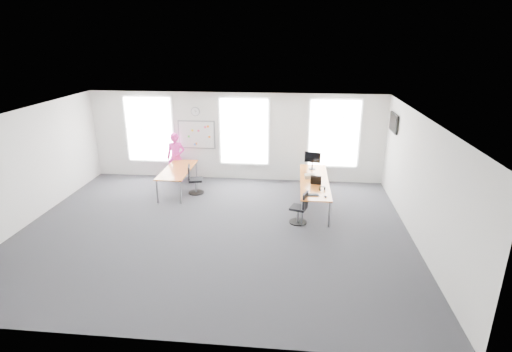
# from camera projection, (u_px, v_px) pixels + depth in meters

# --- Properties ---
(floor) EXTENTS (10.00, 10.00, 0.00)m
(floor) POSITION_uv_depth(u_px,v_px,m) (214.00, 230.00, 10.34)
(floor) COLOR #2C2D32
(floor) RESTS_ON ground
(ceiling) EXTENTS (10.00, 10.00, 0.00)m
(ceiling) POSITION_uv_depth(u_px,v_px,m) (209.00, 115.00, 9.35)
(ceiling) COLOR white
(ceiling) RESTS_ON ground
(wall_back) EXTENTS (10.00, 0.00, 10.00)m
(wall_back) POSITION_uv_depth(u_px,v_px,m) (236.00, 137.00, 13.60)
(wall_back) COLOR white
(wall_back) RESTS_ON ground
(wall_front) EXTENTS (10.00, 0.00, 10.00)m
(wall_front) POSITION_uv_depth(u_px,v_px,m) (158.00, 262.00, 6.09)
(wall_front) COLOR white
(wall_front) RESTS_ON ground
(wall_left) EXTENTS (0.00, 10.00, 10.00)m
(wall_left) POSITION_uv_depth(u_px,v_px,m) (22.00, 169.00, 10.31)
(wall_left) COLOR white
(wall_left) RESTS_ON ground
(wall_right) EXTENTS (0.00, 10.00, 10.00)m
(wall_right) POSITION_uv_depth(u_px,v_px,m) (421.00, 183.00, 9.37)
(wall_right) COLOR white
(wall_right) RESTS_ON ground
(window_left) EXTENTS (1.60, 0.06, 2.20)m
(window_left) POSITION_uv_depth(u_px,v_px,m) (150.00, 129.00, 13.79)
(window_left) COLOR silver
(window_left) RESTS_ON wall_back
(window_mid) EXTENTS (1.60, 0.06, 2.20)m
(window_mid) POSITION_uv_depth(u_px,v_px,m) (244.00, 132.00, 13.47)
(window_mid) COLOR silver
(window_mid) RESTS_ON wall_back
(window_right) EXTENTS (1.60, 0.06, 2.20)m
(window_right) POSITION_uv_depth(u_px,v_px,m) (334.00, 134.00, 13.19)
(window_right) COLOR silver
(window_right) RESTS_ON wall_back
(desk_right) EXTENTS (0.82, 3.09, 0.75)m
(desk_right) POSITION_uv_depth(u_px,v_px,m) (314.00, 182.00, 11.70)
(desk_right) COLOR orange
(desk_right) RESTS_ON ground
(desk_left) EXTENTS (0.84, 2.09, 0.76)m
(desk_left) POSITION_uv_depth(u_px,v_px,m) (178.00, 171.00, 12.66)
(desk_left) COLOR orange
(desk_left) RESTS_ON ground
(chair_right) EXTENTS (0.51, 0.51, 0.89)m
(chair_right) POSITION_uv_depth(u_px,v_px,m) (300.00, 209.00, 10.61)
(chair_right) COLOR black
(chair_right) RESTS_ON ground
(chair_left) EXTENTS (0.50, 0.50, 0.93)m
(chair_left) POSITION_uv_depth(u_px,v_px,m) (194.00, 181.00, 12.65)
(chair_left) COLOR black
(chair_left) RESTS_ON ground
(person) EXTENTS (0.67, 0.49, 1.68)m
(person) POSITION_uv_depth(u_px,v_px,m) (176.00, 157.00, 13.61)
(person) COLOR #E330A3
(person) RESTS_ON ground
(whiteboard) EXTENTS (1.20, 0.03, 0.90)m
(whiteboard) POSITION_uv_depth(u_px,v_px,m) (197.00, 135.00, 13.68)
(whiteboard) COLOR white
(whiteboard) RESTS_ON wall_back
(wall_clock) EXTENTS (0.30, 0.04, 0.30)m
(wall_clock) POSITION_uv_depth(u_px,v_px,m) (195.00, 111.00, 13.41)
(wall_clock) COLOR gray
(wall_clock) RESTS_ON wall_back
(tv) EXTENTS (0.06, 0.90, 0.55)m
(tv) POSITION_uv_depth(u_px,v_px,m) (394.00, 123.00, 11.93)
(tv) COLOR black
(tv) RESTS_ON wall_right
(keyboard) EXTENTS (0.43, 0.20, 0.02)m
(keyboard) POSITION_uv_depth(u_px,v_px,m) (311.00, 195.00, 10.60)
(keyboard) COLOR black
(keyboard) RESTS_ON desk_right
(mouse) EXTENTS (0.09, 0.12, 0.04)m
(mouse) POSITION_uv_depth(u_px,v_px,m) (326.00, 197.00, 10.46)
(mouse) COLOR black
(mouse) RESTS_ON desk_right
(lens_cap) EXTENTS (0.07, 0.07, 0.01)m
(lens_cap) POSITION_uv_depth(u_px,v_px,m) (320.00, 190.00, 10.93)
(lens_cap) COLOR black
(lens_cap) RESTS_ON desk_right
(headphones) EXTENTS (0.17, 0.09, 0.10)m
(headphones) POSITION_uv_depth(u_px,v_px,m) (322.00, 188.00, 10.97)
(headphones) COLOR black
(headphones) RESTS_ON desk_right
(laptop_sleeve) EXTENTS (0.31, 0.22, 0.25)m
(laptop_sleeve) POSITION_uv_depth(u_px,v_px,m) (316.00, 181.00, 11.33)
(laptop_sleeve) COLOR black
(laptop_sleeve) RESTS_ON desk_right
(paper_stack) EXTENTS (0.34, 0.26, 0.11)m
(paper_stack) POSITION_uv_depth(u_px,v_px,m) (310.00, 176.00, 11.88)
(paper_stack) COLOR beige
(paper_stack) RESTS_ON desk_right
(monitor) EXTENTS (0.51, 0.21, 0.57)m
(monitor) POSITION_uv_depth(u_px,v_px,m) (313.00, 159.00, 12.56)
(monitor) COLOR black
(monitor) RESTS_ON desk_right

